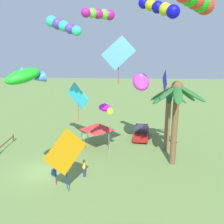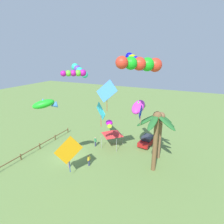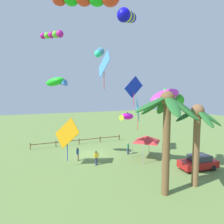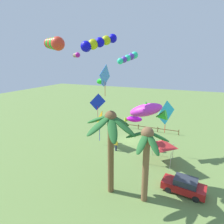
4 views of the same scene
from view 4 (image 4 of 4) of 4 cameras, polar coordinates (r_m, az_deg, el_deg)
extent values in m
plane|color=olive|center=(30.02, 5.32, -8.60)|extent=(120.00, 120.00, 0.00)
cylinder|color=brown|center=(17.03, 10.13, -16.38)|extent=(0.55, 0.55, 6.40)
ellipsoid|color=#236028|center=(16.10, 7.36, -6.81)|extent=(2.16, 0.95, 1.21)
ellipsoid|color=#236028|center=(15.05, 9.25, -9.16)|extent=(0.93, 2.01, 1.51)
ellipsoid|color=#236028|center=(15.13, 12.26, -9.25)|extent=(1.76, 1.81, 1.53)
ellipsoid|color=#236028|center=(16.09, 13.90, -7.25)|extent=(2.07, 1.63, 1.25)
ellipsoid|color=#236028|center=(16.65, 10.94, -6.35)|extent=(0.88, 2.12, 1.27)
sphere|color=brown|center=(15.61, 10.67, -6.30)|extent=(1.05, 1.05, 1.05)
cylinder|color=brown|center=(17.57, -0.38, -13.12)|extent=(0.56, 0.56, 7.43)
ellipsoid|color=#236028|center=(16.96, -4.08, -2.16)|extent=(2.78, 1.15, 1.44)
ellipsoid|color=#236028|center=(15.54, -3.87, -4.02)|extent=(1.82, 2.74, 1.56)
ellipsoid|color=#236028|center=(15.31, 0.12, -5.11)|extent=(1.93, 2.50, 1.94)
ellipsoid|color=#236028|center=(15.75, 3.25, -4.17)|extent=(2.65, 1.18, 1.76)
ellipsoid|color=#236028|center=(17.12, 2.50, -2.67)|extent=(1.73, 2.63, 1.81)
ellipsoid|color=#236028|center=(17.46, -0.14, -2.30)|extent=(1.60, 2.65, 1.81)
sphere|color=brown|center=(16.15, -0.40, -1.42)|extent=(1.06, 1.06, 1.06)
cube|color=brown|center=(33.75, 19.55, -5.84)|extent=(0.12, 0.12, 0.95)
cube|color=brown|center=(34.09, 13.67, -5.17)|extent=(0.12, 0.12, 0.95)
cube|color=brown|center=(34.77, 7.98, -4.47)|extent=(0.12, 0.12, 0.95)
cube|color=brown|center=(35.79, 2.57, -3.76)|extent=(0.12, 0.12, 0.95)
cube|color=brown|center=(37.11, -2.49, -3.06)|extent=(0.12, 0.12, 0.95)
cube|color=brown|center=(34.71, 7.99, -4.17)|extent=(14.10, 0.09, 0.11)
cube|color=#A51919|center=(20.24, 20.81, -20.38)|extent=(4.08, 2.17, 0.70)
cube|color=#282D38|center=(19.88, 21.43, -18.97)|extent=(2.20, 1.74, 0.56)
cylinder|color=black|center=(19.94, 16.62, -21.64)|extent=(0.62, 0.25, 0.60)
cylinder|color=black|center=(21.20, 17.74, -19.29)|extent=(0.62, 0.25, 0.60)
cylinder|color=black|center=(19.70, 24.01, -22.93)|extent=(0.62, 0.25, 0.60)
cylinder|color=black|center=(20.98, 24.59, -20.44)|extent=(0.62, 0.25, 0.60)
cylinder|color=gray|center=(29.02, 0.10, -8.49)|extent=(0.26, 0.26, 0.84)
cube|color=#2D519E|center=(28.75, 0.10, -7.23)|extent=(0.36, 0.44, 0.54)
sphere|color=#A37556|center=(28.61, 0.10, -6.53)|extent=(0.21, 0.21, 0.21)
cylinder|color=#2D519E|center=(28.91, 0.44, -7.20)|extent=(0.09, 0.09, 0.52)
cylinder|color=#2D519E|center=(28.62, -0.24, -7.44)|extent=(0.09, 0.09, 0.52)
cylinder|color=#2D3351|center=(27.08, 12.94, -10.70)|extent=(0.26, 0.26, 0.84)
cube|color=#338956|center=(26.79, 13.03, -9.37)|extent=(0.40, 0.44, 0.54)
sphere|color=tan|center=(26.64, 13.08, -8.63)|extent=(0.21, 0.21, 0.21)
cylinder|color=#338956|center=(26.66, 12.67, -9.59)|extent=(0.09, 0.09, 0.52)
cylinder|color=#338956|center=(26.97, 13.37, -9.34)|extent=(0.09, 0.09, 0.52)
cylinder|color=#2D3351|center=(26.63, 1.20, -10.76)|extent=(0.26, 0.26, 0.84)
cube|color=yellow|center=(26.33, 1.21, -9.40)|extent=(0.38, 0.23, 0.54)
sphere|color=#A37556|center=(26.18, 1.21, -8.66)|extent=(0.21, 0.21, 0.21)
cylinder|color=yellow|center=(26.28, 1.68, -9.58)|extent=(0.09, 0.09, 0.52)
cylinder|color=yellow|center=(26.43, 0.74, -9.42)|extent=(0.09, 0.09, 0.52)
cylinder|color=#9E9EA3|center=(25.48, 17.99, -11.22)|extent=(0.06, 0.06, 2.10)
cylinder|color=#9E9EA3|center=(25.77, 12.15, -10.48)|extent=(0.06, 0.06, 2.10)
cylinder|color=#9E9EA3|center=(23.17, 17.29, -13.93)|extent=(0.06, 0.06, 2.10)
cylinder|color=#9E9EA3|center=(23.48, 10.83, -13.07)|extent=(0.06, 0.06, 2.10)
pyramid|color=red|center=(23.83, 14.80, -9.07)|extent=(2.86, 2.86, 0.75)
cube|color=#408AE8|center=(21.47, -2.16, 10.91)|extent=(0.65, 2.63, 2.54)
cylinder|color=#B5381B|center=(21.63, -2.12, 6.97)|extent=(0.06, 0.06, 1.70)
cube|color=#142BC8|center=(18.08, -4.42, 3.04)|extent=(1.67, 0.14, 1.67)
cylinder|color=#C92042|center=(18.31, -4.36, 0.11)|extent=(0.04, 0.04, 1.09)
sphere|color=red|center=(17.74, -16.08, 19.27)|extent=(1.18, 1.18, 1.18)
sphere|color=green|center=(18.54, -16.77, 19.22)|extent=(1.13, 1.13, 1.13)
sphere|color=red|center=(19.34, -17.40, 19.18)|extent=(1.08, 1.08, 1.08)
sphere|color=green|center=(20.14, -17.98, 19.13)|extent=(1.04, 1.04, 1.04)
sphere|color=red|center=(20.94, -18.52, 19.09)|extent=(0.99, 0.99, 0.99)
cube|color=#B77A0A|center=(27.28, -3.85, -2.84)|extent=(2.06, 2.76, 3.27)
cylinder|color=#1026BF|center=(27.93, -3.79, -6.59)|extent=(0.07, 0.07, 2.20)
cube|color=#2CC2E9|center=(24.64, 16.04, -0.18)|extent=(1.75, 2.50, 2.98)
cylinder|color=red|center=(25.13, 15.76, -3.95)|extent=(0.06, 0.06, 1.96)
sphere|color=#27D79E|center=(25.80, 6.83, 16.72)|extent=(0.92, 0.92, 0.92)
sphere|color=#5A33B7|center=(25.36, 5.80, 16.35)|extent=(0.88, 0.88, 0.88)
sphere|color=#27D79E|center=(24.93, 4.74, 15.96)|extent=(0.84, 0.84, 0.84)
sphere|color=#5A33B7|center=(24.51, 3.64, 15.56)|extent=(0.81, 0.81, 0.81)
sphere|color=#27D79E|center=(24.11, 2.51, 15.13)|extent=(0.77, 0.77, 0.77)
sphere|color=#BA1695|center=(23.69, -10.38, 16.63)|extent=(0.61, 0.61, 0.61)
sphere|color=#59CA2F|center=(24.11, -10.60, 16.59)|extent=(0.59, 0.59, 0.59)
sphere|color=#BA1695|center=(24.53, -10.82, 16.55)|extent=(0.56, 0.56, 0.56)
sphere|color=#59CA2F|center=(24.94, -11.03, 16.52)|extent=(0.54, 0.54, 0.54)
sphere|color=#BA1695|center=(25.36, -11.23, 16.48)|extent=(0.51, 0.51, 0.51)
ellipsoid|color=#E113E3|center=(22.47, 6.77, -2.13)|extent=(2.15, 1.75, 0.84)
cone|color=#A2BE28|center=(22.34, 4.63, -2.37)|extent=(0.86, 0.84, 0.65)
cone|color=#A2BE28|center=(22.39, 6.79, -1.38)|extent=(0.51, 0.51, 0.38)
ellipsoid|color=green|center=(28.49, -3.33, 9.29)|extent=(2.56, 2.64, 1.34)
cone|color=#407DD9|center=(27.50, -2.71, 8.62)|extent=(1.16, 1.17, 0.90)
cone|color=#407DD9|center=(28.46, -3.35, 10.07)|extent=(0.67, 0.67, 0.48)
ellipsoid|color=#E436CD|center=(18.23, 10.16, 0.60)|extent=(3.42, 1.65, 2.05)
cone|color=green|center=(18.10, 14.54, -1.15)|extent=(1.29, 1.04, 1.27)
cone|color=green|center=(18.11, 10.23, 2.20)|extent=(0.65, 0.65, 0.65)
sphere|color=#0C0BD5|center=(18.08, -7.88, 19.07)|extent=(0.98, 0.98, 0.98)
sphere|color=#B3C110|center=(18.30, -5.81, 19.71)|extent=(0.95, 0.95, 0.95)
sphere|color=#0C0BD5|center=(18.54, -3.77, 20.30)|extent=(0.91, 0.91, 0.91)
sphere|color=#B3C110|center=(18.81, -1.77, 20.86)|extent=(0.87, 0.87, 0.87)
sphere|color=#0C0BD5|center=(19.09, 0.18, 21.38)|extent=(0.83, 0.83, 0.83)
camera|label=1|loc=(34.27, -33.76, 11.38)|focal=40.61mm
camera|label=2|loc=(28.94, -47.47, 15.06)|focal=29.21mm
camera|label=3|loc=(16.68, -53.45, -6.47)|focal=30.55mm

